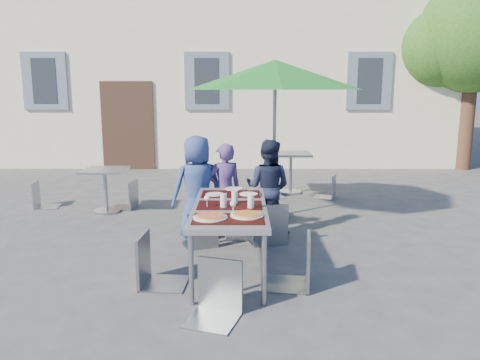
{
  "coord_description": "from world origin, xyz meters",
  "views": [
    {
      "loc": [
        0.85,
        -4.28,
        2.0
      ],
      "look_at": [
        0.83,
        1.59,
        0.86
      ],
      "focal_mm": 35.0,
      "sensor_mm": 36.0,
      "label": 1
    }
  ],
  "objects_px": {
    "child_0": "(197,188)",
    "bg_chair_r_0": "(128,178)",
    "chair_2": "(269,198)",
    "chair_0": "(200,207)",
    "chair_5": "(216,256)",
    "child_2": "(268,187)",
    "chair_4": "(298,229)",
    "cafe_table_0": "(105,183)",
    "pizza_near_right": "(247,215)",
    "chair_1": "(241,199)",
    "child_1": "(225,191)",
    "dining_table": "(230,210)",
    "pizza_near_left": "(210,217)",
    "bg_chair_r_1": "(330,172)",
    "bg_chair_l_0": "(40,179)",
    "chair_3": "(152,228)",
    "cafe_table_1": "(291,165)",
    "bg_chair_l_1": "(268,170)",
    "patio_umbrella": "(275,76)"
  },
  "relations": [
    {
      "from": "pizza_near_left",
      "to": "bg_chair_r_1",
      "type": "height_order",
      "value": "bg_chair_r_1"
    },
    {
      "from": "pizza_near_left",
      "to": "child_0",
      "type": "relative_size",
      "value": 0.24
    },
    {
      "from": "child_2",
      "to": "bg_chair_l_0",
      "type": "bearing_deg",
      "value": -0.44
    },
    {
      "from": "child_0",
      "to": "chair_3",
      "type": "bearing_deg",
      "value": 55.78
    },
    {
      "from": "chair_3",
      "to": "patio_umbrella",
      "type": "height_order",
      "value": "patio_umbrella"
    },
    {
      "from": "dining_table",
      "to": "bg_chair_r_1",
      "type": "xyz_separation_m",
      "value": [
        1.77,
        3.57,
        -0.21
      ]
    },
    {
      "from": "child_0",
      "to": "cafe_table_0",
      "type": "bearing_deg",
      "value": -62.38
    },
    {
      "from": "child_2",
      "to": "bg_chair_l_1",
      "type": "bearing_deg",
      "value": -72.33
    },
    {
      "from": "chair_1",
      "to": "cafe_table_1",
      "type": "bearing_deg",
      "value": 71.26
    },
    {
      "from": "cafe_table_0",
      "to": "child_1",
      "type": "bearing_deg",
      "value": -32.84
    },
    {
      "from": "pizza_near_right",
      "to": "chair_1",
      "type": "bearing_deg",
      "value": 92.25
    },
    {
      "from": "child_0",
      "to": "bg_chair_r_0",
      "type": "xyz_separation_m",
      "value": [
        -1.34,
        1.63,
        -0.19
      ]
    },
    {
      "from": "chair_0",
      "to": "chair_4",
      "type": "height_order",
      "value": "chair_4"
    },
    {
      "from": "dining_table",
      "to": "pizza_near_right",
      "type": "distance_m",
      "value": 0.49
    },
    {
      "from": "patio_umbrella",
      "to": "bg_chair_r_1",
      "type": "bearing_deg",
      "value": 49.2
    },
    {
      "from": "child_2",
      "to": "bg_chair_r_1",
      "type": "bearing_deg",
      "value": -98.74
    },
    {
      "from": "chair_0",
      "to": "patio_umbrella",
      "type": "xyz_separation_m",
      "value": [
        1.03,
        1.48,
        1.67
      ]
    },
    {
      "from": "pizza_near_left",
      "to": "bg_chair_l_1",
      "type": "distance_m",
      "value": 4.24
    },
    {
      "from": "child_0",
      "to": "chair_5",
      "type": "xyz_separation_m",
      "value": [
        0.37,
        -2.25,
        -0.14
      ]
    },
    {
      "from": "chair_0",
      "to": "bg_chair_l_0",
      "type": "xyz_separation_m",
      "value": [
        -2.91,
        2.06,
        -0.03
      ]
    },
    {
      "from": "child_2",
      "to": "bg_chair_l_0",
      "type": "relative_size",
      "value": 1.53
    },
    {
      "from": "child_0",
      "to": "bg_chair_r_0",
      "type": "height_order",
      "value": "child_0"
    },
    {
      "from": "child_0",
      "to": "bg_chair_r_0",
      "type": "bearing_deg",
      "value": -73.27
    },
    {
      "from": "chair_2",
      "to": "bg_chair_r_0",
      "type": "bearing_deg",
      "value": 140.58
    },
    {
      "from": "patio_umbrella",
      "to": "cafe_table_1",
      "type": "height_order",
      "value": "patio_umbrella"
    },
    {
      "from": "child_0",
      "to": "child_2",
      "type": "distance_m",
      "value": 0.98
    },
    {
      "from": "bg_chair_l_0",
      "to": "chair_0",
      "type": "bearing_deg",
      "value": -35.29
    },
    {
      "from": "child_2",
      "to": "chair_2",
      "type": "bearing_deg",
      "value": 109.09
    },
    {
      "from": "chair_0",
      "to": "patio_umbrella",
      "type": "distance_m",
      "value": 2.45
    },
    {
      "from": "chair_1",
      "to": "dining_table",
      "type": "bearing_deg",
      "value": -96.08
    },
    {
      "from": "chair_4",
      "to": "cafe_table_0",
      "type": "bearing_deg",
      "value": 133.56
    },
    {
      "from": "child_2",
      "to": "bg_chair_l_1",
      "type": "xyz_separation_m",
      "value": [
        0.14,
        2.28,
        -0.14
      ]
    },
    {
      "from": "chair_2",
      "to": "bg_chair_l_0",
      "type": "distance_m",
      "value": 4.25
    },
    {
      "from": "chair_2",
      "to": "cafe_table_0",
      "type": "xyz_separation_m",
      "value": [
        -2.58,
        1.61,
        -0.13
      ]
    },
    {
      "from": "pizza_near_right",
      "to": "chair_4",
      "type": "height_order",
      "value": "chair_4"
    },
    {
      "from": "chair_0",
      "to": "bg_chair_r_0",
      "type": "bearing_deg",
      "value": 125.04
    },
    {
      "from": "bg_chair_l_0",
      "to": "bg_chair_r_0",
      "type": "xyz_separation_m",
      "value": [
        1.5,
        -0.05,
        0.01
      ]
    },
    {
      "from": "chair_5",
      "to": "cafe_table_0",
      "type": "distance_m",
      "value": 4.13
    },
    {
      "from": "pizza_near_right",
      "to": "chair_1",
      "type": "xyz_separation_m",
      "value": [
        -0.06,
        1.58,
        -0.21
      ]
    },
    {
      "from": "child_0",
      "to": "bg_chair_l_0",
      "type": "xyz_separation_m",
      "value": [
        -2.84,
        1.68,
        -0.2
      ]
    },
    {
      "from": "pizza_near_left",
      "to": "chair_4",
      "type": "height_order",
      "value": "chair_4"
    },
    {
      "from": "chair_3",
      "to": "bg_chair_r_0",
      "type": "bearing_deg",
      "value": 107.75
    },
    {
      "from": "child_0",
      "to": "bg_chair_l_0",
      "type": "bearing_deg",
      "value": -53.29
    },
    {
      "from": "child_2",
      "to": "cafe_table_0",
      "type": "distance_m",
      "value": 2.86
    },
    {
      "from": "chair_5",
      "to": "cafe_table_1",
      "type": "bearing_deg",
      "value": 76.85
    },
    {
      "from": "chair_5",
      "to": "child_0",
      "type": "bearing_deg",
      "value": 99.28
    },
    {
      "from": "chair_3",
      "to": "cafe_table_1",
      "type": "relative_size",
      "value": 1.29
    },
    {
      "from": "chair_3",
      "to": "cafe_table_1",
      "type": "bearing_deg",
      "value": 66.86
    },
    {
      "from": "chair_5",
      "to": "child_2",
      "type": "bearing_deg",
      "value": 76.32
    },
    {
      "from": "dining_table",
      "to": "pizza_near_right",
      "type": "relative_size",
      "value": 5.56
    }
  ]
}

